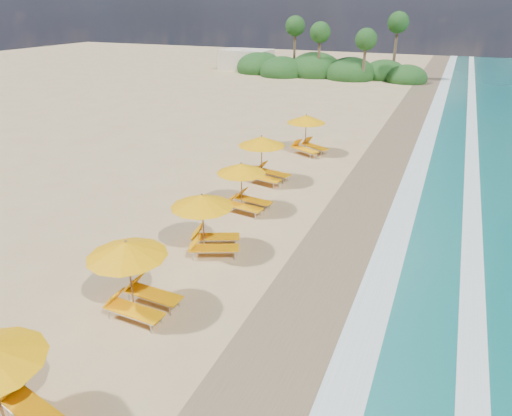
# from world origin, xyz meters

# --- Properties ---
(ground) EXTENTS (160.00, 160.00, 0.00)m
(ground) POSITION_xyz_m (0.00, 0.00, 0.00)
(ground) COLOR tan
(ground) RESTS_ON ground
(wet_sand) EXTENTS (4.00, 160.00, 0.01)m
(wet_sand) POSITION_xyz_m (4.00, 0.00, 0.01)
(wet_sand) COLOR #846E4F
(wet_sand) RESTS_ON ground
(surf_foam) EXTENTS (4.00, 160.00, 0.01)m
(surf_foam) POSITION_xyz_m (6.70, 0.00, 0.03)
(surf_foam) COLOR white
(surf_foam) RESTS_ON ground
(station_1) EXTENTS (2.77, 2.57, 2.52)m
(station_1) POSITION_xyz_m (-1.33, -6.43, 1.41)
(station_1) COLOR olive
(station_1) RESTS_ON ground
(station_2) EXTENTS (3.24, 3.22, 2.48)m
(station_2) POSITION_xyz_m (-1.12, -2.10, 1.39)
(station_2) COLOR olive
(station_2) RESTS_ON ground
(station_3) EXTENTS (2.72, 2.57, 2.34)m
(station_3) POSITION_xyz_m (-1.47, 2.10, 1.31)
(station_3) COLOR olive
(station_3) RESTS_ON ground
(station_4) EXTENTS (3.11, 2.98, 2.58)m
(station_4) POSITION_xyz_m (-2.05, 5.99, 1.45)
(station_4) COLOR olive
(station_4) RESTS_ON ground
(station_5) EXTENTS (3.38, 3.38, 2.54)m
(station_5) POSITION_xyz_m (-1.46, 11.95, 1.42)
(station_5) COLOR olive
(station_5) RESTS_ON ground
(treeline) EXTENTS (25.80, 8.80, 9.74)m
(treeline) POSITION_xyz_m (-9.94, 45.51, 1.00)
(treeline) COLOR #163D14
(treeline) RESTS_ON ground
(beach_building) EXTENTS (7.00, 5.00, 2.80)m
(beach_building) POSITION_xyz_m (-22.00, 48.00, 1.40)
(beach_building) COLOR beige
(beach_building) RESTS_ON ground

